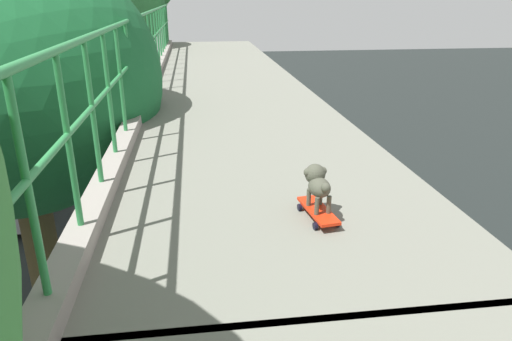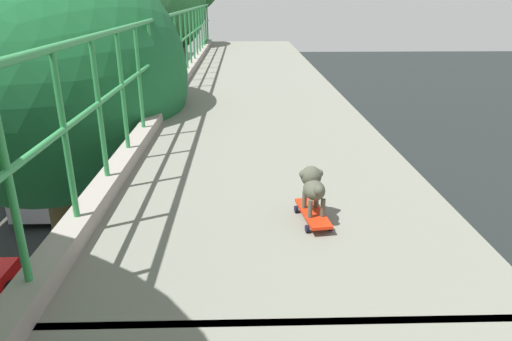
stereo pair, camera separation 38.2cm
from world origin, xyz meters
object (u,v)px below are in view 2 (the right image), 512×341
(toy_skateboard, at_px, (313,214))
(small_dog, at_px, (313,185))
(car_green_sixth, at_px, (5,161))
(city_bus, at_px, (108,72))
(car_silver_fifth, at_px, (58,189))

(toy_skateboard, height_order, small_dog, small_dog)
(car_green_sixth, height_order, small_dog, small_dog)
(city_bus, bearing_deg, toy_skateboard, -71.45)
(car_silver_fifth, distance_m, small_dog, 14.89)
(city_bus, relative_size, small_dog, 32.53)
(car_silver_fifth, xyz_separation_m, city_bus, (-3.10, 18.52, 1.22))
(car_green_sixth, bearing_deg, toy_skateboard, -55.16)
(city_bus, bearing_deg, small_dog, -71.44)
(car_green_sixth, xyz_separation_m, small_dog, (10.37, -14.87, 5.03))
(car_silver_fifth, height_order, small_dog, small_dog)
(car_silver_fifth, xyz_separation_m, car_green_sixth, (-3.21, 2.85, 0.05))
(toy_skateboard, bearing_deg, city_bus, 108.55)
(city_bus, height_order, toy_skateboard, toy_skateboard)
(car_green_sixth, height_order, city_bus, city_bus)
(small_dog, bearing_deg, car_green_sixth, 124.89)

